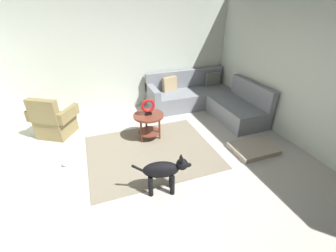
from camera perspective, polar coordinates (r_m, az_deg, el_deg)
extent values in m
cube|color=beige|center=(3.79, -3.38, -13.32)|extent=(6.00, 6.00, 0.10)
cube|color=silver|center=(5.81, -12.74, 16.94)|extent=(6.00, 0.12, 2.70)
cube|color=silver|center=(4.72, 33.25, 10.25)|extent=(0.12, 6.00, 2.70)
cube|color=gray|center=(4.31, -4.23, -6.40)|extent=(2.30, 1.90, 0.01)
cube|color=gray|center=(6.12, 5.52, 6.93)|extent=(2.20, 0.85, 0.42)
cube|color=gray|center=(6.28, 4.32, 11.82)|extent=(2.20, 0.14, 0.46)
cube|color=gray|center=(5.57, 16.76, 3.48)|extent=(0.85, 1.40, 0.42)
cube|color=gray|center=(5.62, 20.37, 7.99)|extent=(0.14, 1.40, 0.46)
cube|color=gray|center=(5.66, -3.83, 8.62)|extent=(0.16, 0.85, 0.22)
cube|color=slate|center=(6.50, 11.02, 11.43)|extent=(0.38, 0.16, 0.39)
cube|color=tan|center=(5.98, 0.43, 10.41)|extent=(0.40, 0.22, 0.39)
cube|color=olive|center=(5.30, -26.16, 0.09)|extent=(0.82, 0.82, 0.40)
cube|color=olive|center=(4.95, -28.85, 3.18)|extent=(0.59, 0.43, 0.48)
cube|color=olive|center=(5.39, -29.87, 3.33)|extent=(0.40, 0.57, 0.22)
cube|color=olive|center=(4.97, -23.66, 2.85)|extent=(0.40, 0.57, 0.22)
cylinder|color=brown|center=(4.47, -4.92, 2.65)|extent=(0.60, 0.60, 0.04)
cylinder|color=brown|center=(4.65, -4.73, -1.43)|extent=(0.45, 0.45, 0.02)
cylinder|color=brown|center=(4.78, -5.49, 0.83)|extent=(0.04, 0.04, 0.50)
cylinder|color=brown|center=(4.47, -6.71, -1.40)|extent=(0.04, 0.04, 0.50)
cylinder|color=brown|center=(4.55, -2.15, -0.59)|extent=(0.04, 0.04, 0.50)
cube|color=black|center=(4.45, -4.94, 3.17)|extent=(0.12, 0.08, 0.05)
torus|color=red|center=(4.39, -5.03, 5.09)|extent=(0.28, 0.06, 0.28)
cube|color=#B2A38E|center=(4.61, 20.62, -5.28)|extent=(0.80, 0.60, 0.09)
cylinder|color=black|center=(3.49, 0.80, -13.06)|extent=(0.07, 0.07, 0.32)
cylinder|color=black|center=(3.39, 1.08, -14.64)|extent=(0.07, 0.07, 0.32)
cylinder|color=black|center=(3.48, -4.45, -13.37)|extent=(0.07, 0.07, 0.32)
cylinder|color=black|center=(3.37, -4.37, -14.97)|extent=(0.07, 0.07, 0.32)
ellipsoid|color=black|center=(3.27, -1.79, -10.89)|extent=(0.56, 0.34, 0.24)
sphere|color=black|center=(3.25, 3.54, -9.55)|extent=(0.17, 0.17, 0.17)
ellipsoid|color=black|center=(3.27, 4.88, -9.73)|extent=(0.13, 0.10, 0.07)
cone|color=black|center=(3.21, 3.30, -7.47)|extent=(0.06, 0.06, 0.07)
cone|color=black|center=(3.14, 3.55, -8.44)|extent=(0.06, 0.06, 0.07)
cylinder|color=black|center=(3.24, -7.37, -10.62)|extent=(0.20, 0.08, 0.16)
sphere|color=silver|center=(4.32, -24.46, -8.64)|extent=(0.10, 0.10, 0.10)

